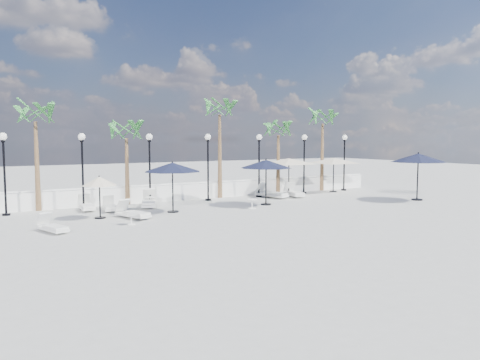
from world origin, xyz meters
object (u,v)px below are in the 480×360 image
lounger_0 (110,206)px  lounger_5 (272,193)px  lounger_3 (86,206)px  parasol_navy_right (418,158)px  parasol_cream_sq_a (334,158)px  lounger_6 (294,193)px  parasol_cream_sq_b (289,159)px  lounger_1 (52,227)px  lounger_2 (133,213)px  lounger_4 (149,202)px  parasol_cream_small (99,182)px  parasol_navy_mid (266,164)px  parasol_navy_left (172,167)px

lounger_0 → lounger_5: (9.86, 0.20, 0.05)m
lounger_3 → parasol_navy_right: (17.47, -5.78, 2.21)m
parasol_cream_sq_a → parasol_navy_right: bearing=-77.5°
lounger_5 → lounger_0: bearing=165.0°
lounger_6 → parasol_cream_sq_a: bearing=26.2°
parasol_cream_sq_b → lounger_1: bearing=-161.5°
lounger_0 → lounger_2: lounger_2 is taller
lounger_3 → lounger_5: lounger_5 is taller
lounger_4 → parasol_navy_right: bearing=1.0°
lounger_5 → lounger_4: bearing=163.4°
parasol_cream_small → lounger_3: bearing=90.0°
parasol_navy_mid → parasol_cream_sq_a: 7.93m
parasol_cream_sq_a → lounger_6: bearing=-168.3°
lounger_2 → parasol_cream_small: (-1.27, 0.72, 1.41)m
lounger_4 → parasol_navy_left: size_ratio=0.80×
lounger_0 → lounger_1: lounger_0 is taller
lounger_4 → lounger_6: (9.20, -0.35, -0.01)m
lounger_0 → parasol_navy_right: bearing=-7.3°
lounger_0 → parasol_navy_left: parasol_navy_left is taller
parasol_navy_right → lounger_1: bearing=177.7°
lounger_1 → parasol_cream_sq_a: 19.32m
lounger_2 → parasol_cream_sq_a: 15.45m
parasol_cream_sq_a → parasol_cream_sq_b: (-3.72, 0.00, 0.06)m
parasol_navy_mid → lounger_3: bearing=161.7°
lounger_5 → lounger_6: lounger_5 is taller
lounger_4 → parasol_cream_small: parasol_cream_small is taller
lounger_4 → parasol_cream_small: (-3.08, -2.24, 1.38)m
lounger_1 → lounger_5: bearing=0.8°
parasol_navy_left → parasol_cream_sq_b: bearing=16.9°
lounger_3 → parasol_navy_left: 4.85m
lounger_4 → lounger_3: bearing=-167.7°
lounger_3 → parasol_navy_right: bearing=-15.1°
lounger_3 → lounger_4: (3.08, -0.48, 0.03)m
lounger_2 → lounger_3: size_ratio=1.05×
lounger_5 → parasol_navy_mid: (-2.01, -2.38, 1.93)m
lounger_5 → parasol_cream_sq_a: size_ratio=0.45×
parasol_navy_left → parasol_cream_sq_b: parasol_cream_sq_b is taller
lounger_3 → parasol_cream_small: size_ratio=1.00×
lounger_6 → lounger_3: bearing=-169.4°
parasol_cream_sq_b → parasol_cream_small: (-12.48, -2.70, -0.68)m
lounger_4 → parasol_navy_mid: (5.73, -2.43, 1.93)m
lounger_1 → parasol_cream_sq_b: bearing=0.6°
lounger_2 → parasol_navy_mid: size_ratio=0.72×
lounger_1 → parasol_cream_sq_b: parasol_cream_sq_b is taller
parasol_navy_left → parasol_cream_small: (-3.49, 0.03, -0.53)m
parasol_navy_right → parasol_cream_small: size_ratio=1.62×
lounger_6 → lounger_1: bearing=-149.7°
lounger_5 → parasol_navy_right: parasol_navy_right is taller
parasol_navy_mid → parasol_cream_small: parasol_navy_mid is taller
lounger_3 → parasol_cream_sq_a: (16.20, -0.02, 2.03)m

